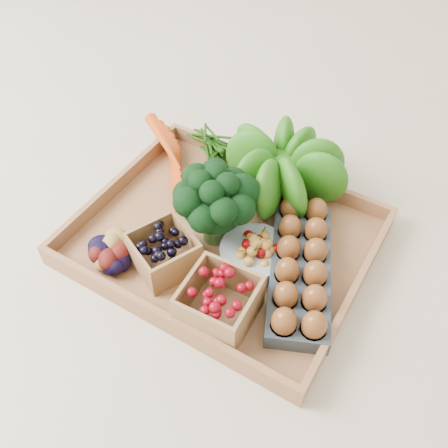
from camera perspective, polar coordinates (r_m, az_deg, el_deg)
The scene contains 10 objects.
ground at distance 1.01m, azimuth -0.00°, elevation -2.28°, with size 4.00×4.00×0.00m, color beige.
tray at distance 1.00m, azimuth -0.00°, elevation -2.01°, with size 0.55×0.45×0.01m, color #996740.
carrots at distance 1.12m, azimuth -5.65°, elevation 6.71°, with size 0.20×0.14×0.05m, color #C33C0C, non-canonical shape.
lettuce at distance 1.03m, azimuth 6.53°, elevation 7.04°, with size 0.17×0.17×0.17m, color #0F5B0E.
broccoli at distance 0.95m, azimuth -1.08°, elevation 0.92°, with size 0.16×0.16×0.12m, color black, non-canonical shape.
cherry_bowl at distance 0.95m, azimuth 3.49°, elevation -3.51°, with size 0.13×0.13×0.03m, color #8C9EA5.
egg_carton at distance 0.93m, azimuth 8.64°, elevation -5.35°, with size 0.11×0.31×0.04m, color #384147.
potatoes at distance 0.96m, azimuth -12.91°, elevation -2.99°, with size 0.12×0.12×0.07m, color #420D0A, non-canonical shape.
punnet_blackberry at distance 0.93m, azimuth -6.90°, elevation -3.21°, with size 0.11×0.11×0.07m, color black.
punnet_raspberry at distance 0.86m, azimuth -0.57°, elevation -8.91°, with size 0.12×0.12×0.08m, color #6B040E.
Camera 1 is at (0.33, -0.55, 0.78)m, focal length 40.00 mm.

